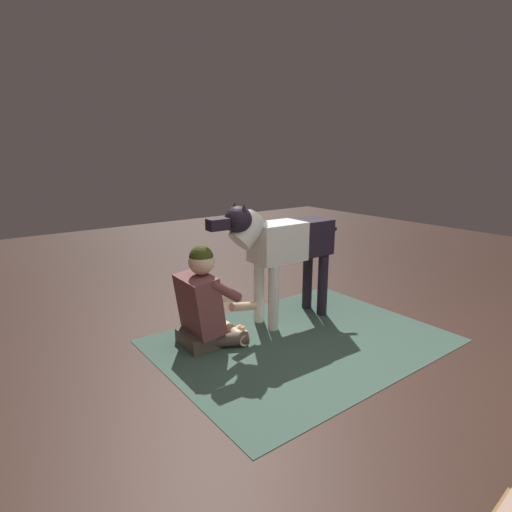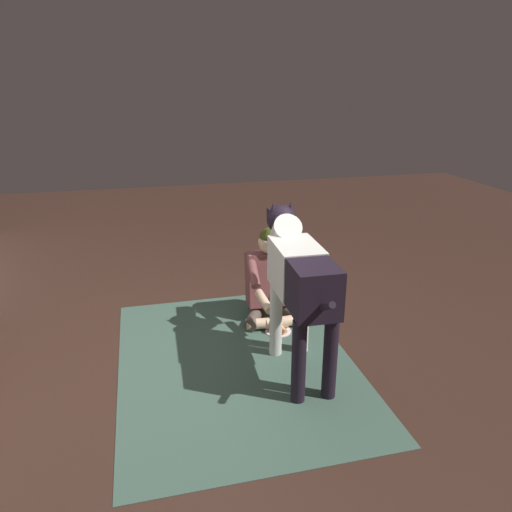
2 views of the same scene
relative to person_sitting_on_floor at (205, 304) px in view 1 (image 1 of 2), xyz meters
The scene contains 5 objects.
ground_plane 0.78m from the person_sitting_on_floor, 124.93° to the left, with size 12.82×12.82×0.00m, color #331F18.
area_rug 0.87m from the person_sitting_on_floor, 145.69° to the left, with size 2.32×1.74×0.01m, color #385145.
person_sitting_on_floor is the anchor object (origin of this frame).
large_dog 0.89m from the person_sitting_on_floor, behind, with size 1.44×0.33×1.15m.
hot_dog_on_plate 0.43m from the person_sitting_on_floor, behind, with size 0.22×0.22×0.06m.
Camera 1 is at (1.97, 2.20, 1.56)m, focal length 28.94 mm.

